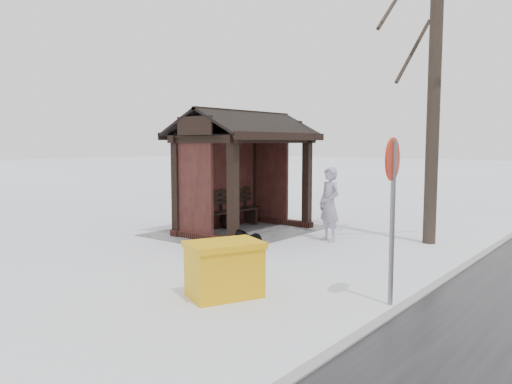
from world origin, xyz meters
TOP-DOWN VIEW (x-y plane):
  - ground at (0.00, 0.00)m, footprint 120.00×120.00m
  - kerb at (0.00, 5.50)m, footprint 120.00×0.15m
  - trampled_patch at (0.00, -0.20)m, footprint 4.20×3.20m
  - bus_shelter at (0.00, -0.16)m, footprint 3.60×2.40m
  - pedestrian at (-0.30, 2.29)m, footprint 0.63×0.74m
  - dog at (1.77, 1.60)m, footprint 0.65×0.39m
  - grit_bin at (4.35, 3.22)m, footprint 1.29×1.12m
  - road_sign at (3.17, 5.28)m, footprint 0.60×0.12m

SIDE VIEW (x-z plane):
  - ground at x=0.00m, z-range 0.00..0.00m
  - trampled_patch at x=0.00m, z-range 0.00..0.02m
  - kerb at x=0.00m, z-range -0.02..0.04m
  - dog at x=1.77m, z-range 0.00..0.51m
  - grit_bin at x=4.35m, z-range 0.01..0.83m
  - pedestrian at x=-0.30m, z-range 0.00..1.72m
  - road_sign at x=3.17m, z-range 0.52..2.87m
  - bus_shelter at x=0.00m, z-range 0.62..3.71m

